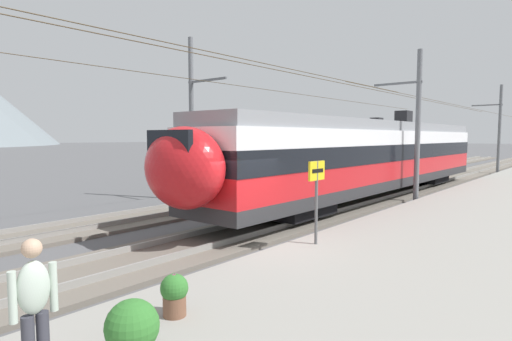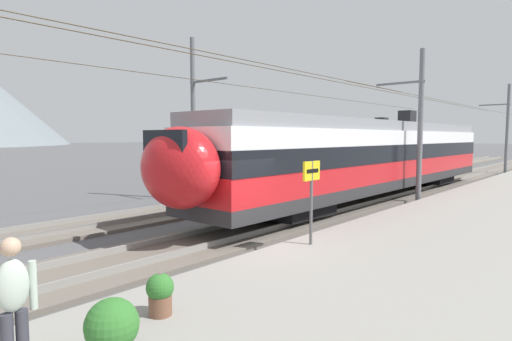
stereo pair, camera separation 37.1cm
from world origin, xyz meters
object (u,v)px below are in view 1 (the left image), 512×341
Objects in this scene: catenary_mast_east at (497,127)px; potted_plant_by_shelter at (174,293)px; platform_sign at (316,183)px; train_near_platform at (371,155)px; handbag_beside_passenger at (128,336)px; train_far_track at (350,150)px; catenary_mast_mid at (414,123)px; potted_plant_platform_edge at (132,329)px; passenger_walking at (34,303)px; catenary_mast_far_side at (194,116)px.

catenary_mast_east is 67.63× the size of potted_plant_by_shelter.
platform_sign is (-29.81, -1.11, -1.97)m from catenary_mast_east.
platform_sign is at bearing 6.90° from potted_plant_by_shelter.
handbag_beside_passenger is at bearing -166.54° from train_near_platform.
catenary_mast_east reaches higher than platform_sign.
train_near_platform is at bearing -146.05° from train_far_track.
catenary_mast_mid is 55.19× the size of potted_plant_platform_edge.
handbag_beside_passenger is at bearing -172.06° from platform_sign.
handbag_beside_passenger is 1.04m from potted_plant_by_shelter.
handbag_beside_passenger is 0.43× the size of potted_plant_platform_edge.
train_far_track is 0.56× the size of catenary_mast_mid.
handbag_beside_passenger is at bearing 62.59° from potted_plant_platform_edge.
train_near_platform is 37.09× the size of potted_plant_by_shelter.
handbag_beside_passenger is at bearing -176.87° from catenary_mast_east.
catenary_mast_mid is at bearing 6.14° from platform_sign.
catenary_mast_mid reaches higher than passenger_walking.
handbag_beside_passenger is (-36.00, -1.97, -3.46)m from catenary_mast_east.
catenary_mast_far_side is at bearing 170.50° from train_far_track.
platform_sign is (-16.71, -7.63, -0.32)m from train_far_track.
platform_sign reaches higher than handbag_beside_passenger.
catenary_mast_east reaches higher than train_near_platform.
train_near_platform is 10.21m from platform_sign.
train_near_platform is at bearing 174.72° from catenary_mast_east.
train_near_platform is 20.19m from catenary_mast_east.
catenary_mast_mid is 15.93m from potted_plant_by_shelter.
train_far_track reaches higher than potted_plant_by_shelter.
handbag_beside_passenger is at bearing -159.66° from train_far_track.
catenary_mast_mid is 1.00× the size of catenary_mast_east.
potted_plant_platform_edge is (-0.25, -0.48, 0.34)m from handbag_beside_passenger.
catenary_mast_east is 26.93× the size of passenger_walking.
passenger_walking is (-17.70, -1.96, -2.52)m from catenary_mast_mid.
catenary_mast_far_side is (-12.32, 2.06, 1.90)m from train_far_track.
catenary_mast_far_side reaches higher than catenary_mast_east.
potted_plant_by_shelter is at bearing -132.91° from catenary_mast_far_side.
catenary_mast_mid is at bearing 6.33° from passenger_walking.
catenary_mast_mid is 17.21m from potted_plant_platform_edge.
potted_plant_platform_edge reaches higher than handbag_beside_passenger.
catenary_mast_east is at bearing 3.13° from handbag_beside_passenger.
train_near_platform is 14.77× the size of passenger_walking.
catenary_mast_east is 55.19× the size of potted_plant_platform_edge.
catenary_mast_east is 36.22m from handbag_beside_passenger.
potted_plant_by_shelter is (0.98, 0.23, 0.25)m from handbag_beside_passenger.
handbag_beside_passenger is (-6.19, -0.86, -1.49)m from platform_sign.
train_near_platform is at bearing 16.84° from platform_sign.
potted_plant_by_shelter is at bearing 13.34° from handbag_beside_passenger.
passenger_walking is at bearing -167.48° from train_near_platform.
catenary_mast_mid is 16.97m from handbag_beside_passenger.
platform_sign is at bearing -177.88° from catenary_mast_east.
train_near_platform is 17.59m from passenger_walking.
potted_plant_platform_edge is at bearing -176.13° from catenary_mast_east.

